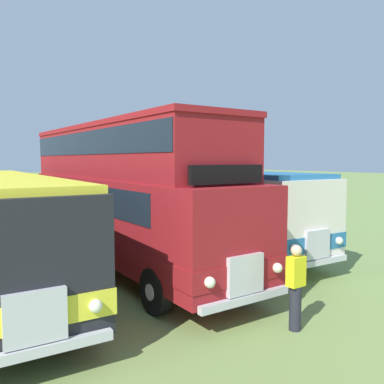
% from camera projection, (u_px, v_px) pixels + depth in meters
% --- Properties ---
extents(bus_sixth_in_row, '(2.70, 11.53, 4.49)m').
position_uv_depth(bus_sixth_in_row, '(123.00, 189.00, 12.78)').
color(bus_sixth_in_row, maroon).
rests_on(bus_sixth_in_row, ground).
extents(bus_seventh_in_row, '(3.07, 10.53, 2.99)m').
position_uv_depth(bus_seventh_in_row, '(210.00, 203.00, 15.36)').
color(bus_seventh_in_row, silver).
rests_on(bus_seventh_in_row, ground).
extents(marshal_person, '(0.36, 0.24, 1.73)m').
position_uv_depth(marshal_person, '(296.00, 287.00, 7.99)').
color(marshal_person, '#23232D').
rests_on(marshal_person, ground).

